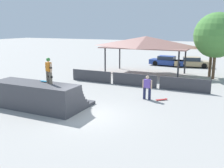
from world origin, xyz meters
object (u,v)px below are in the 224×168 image
at_px(tree_far_back, 217,35).
at_px(parked_car_tan, 192,62).
at_px(skater_on_deck, 49,69).
at_px(skateboard_on_deck, 46,81).
at_px(tree_beside_pavilion, 212,42).
at_px(parked_car_blue, 167,61).
at_px(bystander_walking, 147,86).
at_px(skateboard_on_ground, 162,99).

bearing_deg(tree_far_back, parked_car_tan, 112.74).
xyz_separation_m(skater_on_deck, tree_far_back, (8.43, 14.01, 1.66)).
relative_size(skater_on_deck, skateboard_on_deck, 1.83).
distance_m(skater_on_deck, parked_car_tan, 21.71).
height_order(skater_on_deck, skateboard_on_deck, skater_on_deck).
xyz_separation_m(tree_beside_pavilion, parked_car_blue, (-5.59, 5.49, -2.87)).
height_order(skateboard_on_deck, tree_beside_pavilion, tree_beside_pavilion).
bearing_deg(tree_beside_pavilion, bystander_walking, -107.42).
xyz_separation_m(skateboard_on_deck, bystander_walking, (5.11, 4.41, -0.75)).
height_order(skater_on_deck, tree_beside_pavilion, tree_beside_pavilion).
bearing_deg(bystander_walking, tree_far_back, -114.41).
relative_size(skateboard_on_deck, tree_far_back, 0.14).
bearing_deg(parked_car_blue, skateboard_on_ground, -73.72).
bearing_deg(bystander_walking, skater_on_deck, 41.51).
distance_m(skateboard_on_deck, tree_far_back, 16.60).
relative_size(parked_car_blue, parked_car_tan, 0.99).
distance_m(bystander_walking, skateboard_on_ground, 1.36).
bearing_deg(skater_on_deck, tree_beside_pavilion, 83.69).
xyz_separation_m(bystander_walking, tree_beside_pavilion, (3.33, 10.61, 2.53)).
relative_size(skateboard_on_ground, tree_beside_pavilion, 0.15).
distance_m(skateboard_on_ground, tree_far_back, 10.46).
height_order(bystander_walking, parked_car_tan, bystander_walking).
height_order(skater_on_deck, tree_far_back, tree_far_back).
xyz_separation_m(skateboard_on_ground, tree_beside_pavilion, (2.31, 10.41, 3.41)).
relative_size(tree_far_back, parked_car_tan, 1.35).
distance_m(bystander_walking, tree_beside_pavilion, 11.40).
distance_m(tree_beside_pavilion, tree_far_back, 1.45).
xyz_separation_m(skateboard_on_deck, tree_beside_pavilion, (8.44, 15.02, 1.79)).
xyz_separation_m(skater_on_deck, tree_beside_pavilion, (8.03, 15.20, 0.95)).
height_order(skater_on_deck, parked_car_blue, skater_on_deck).
bearing_deg(tree_far_back, tree_beside_pavilion, 108.58).
xyz_separation_m(bystander_walking, parked_car_blue, (-2.26, 16.10, -0.34)).
bearing_deg(skateboard_on_ground, parked_car_tan, 49.34).
xyz_separation_m(skateboard_on_deck, skateboard_on_ground, (6.13, 4.61, -1.63)).
height_order(bystander_walking, tree_beside_pavilion, tree_beside_pavilion).
distance_m(bystander_walking, tree_far_back, 10.64).
bearing_deg(bystander_walking, skateboard_on_ground, -171.70).
height_order(tree_far_back, parked_car_tan, tree_far_back).
height_order(skateboard_on_ground, tree_far_back, tree_far_back).
distance_m(skater_on_deck, bystander_walking, 6.76).
xyz_separation_m(bystander_walking, skateboard_on_ground, (1.02, 0.20, -0.88)).
height_order(bystander_walking, skateboard_on_ground, bystander_walking).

